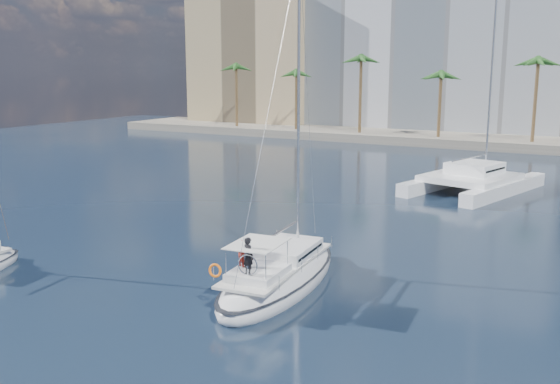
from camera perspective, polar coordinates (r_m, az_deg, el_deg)
The scene contains 9 objects.
ground at distance 34.07m, azimuth -1.41°, elevation -6.61°, with size 160.00×160.00×0.00m, color black.
quay at distance 90.92m, azimuth 18.71°, elevation 4.46°, with size 120.00×14.00×1.20m, color gray.
building_modern at distance 104.88m, azimuth 13.87°, elevation 12.89°, with size 42.00×16.00×28.00m, color silver.
building_tan_left at distance 113.20m, azimuth -1.86°, elevation 11.54°, with size 22.00×14.00×22.00m, color tan.
palm_left at distance 98.79m, azimuth -1.49°, elevation 11.17°, with size 3.60×3.60×12.30m.
palm_centre at distance 86.45m, azimuth 18.61°, elevation 10.58°, with size 3.60×3.60×12.30m.
main_sloop at distance 30.51m, azimuth -0.06°, elevation -7.74°, with size 4.72×11.59×16.75m.
catamaran at distance 56.14m, azimuth 17.23°, elevation 1.26°, with size 10.05×14.99×19.79m.
seagull at distance 33.48m, azimuth 1.87°, elevation -5.14°, with size 1.09×0.47×0.20m.
Camera 1 is at (16.62, -27.84, 10.46)m, focal length 40.00 mm.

